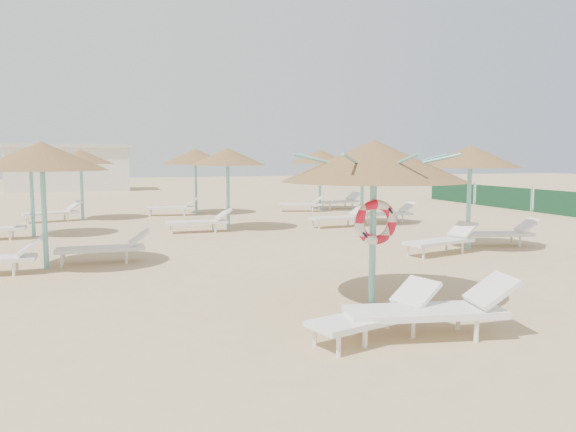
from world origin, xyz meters
name	(u,v)px	position (x,y,z in m)	size (l,w,h in m)	color
ground	(355,310)	(0.00, 0.00, 0.00)	(120.00, 120.00, 0.00)	tan
main_palapa	(374,162)	(0.43, 0.29, 2.29)	(2.95, 2.95, 2.64)	#6FBFC1
lounger_main_a	(380,314)	(-0.28, -1.36, 0.33)	(1.99, 1.08, 0.69)	white
lounger_main_b	(435,309)	(0.44, -1.53, 0.38)	(2.30, 1.05, 0.81)	white
palapa_field	(225,159)	(0.25, 10.93, 2.29)	(15.53, 14.03, 2.71)	#6FBFC1
service_hut	(70,167)	(-6.00, 35.00, 1.64)	(8.40, 4.40, 3.25)	silver
windbreak_fence	(570,204)	(14.00, 9.96, 0.50)	(0.08, 19.84, 1.10)	#184925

